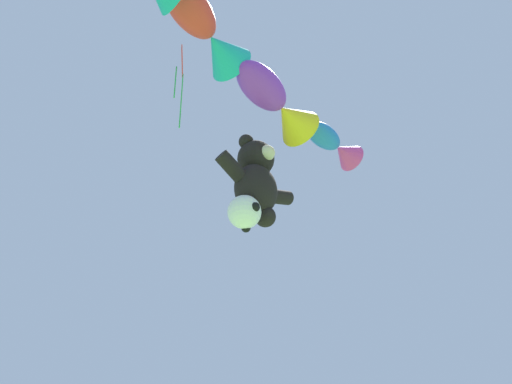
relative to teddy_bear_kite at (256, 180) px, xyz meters
name	(u,v)px	position (x,y,z in m)	size (l,w,h in m)	color
teddy_bear_kite	(256,180)	(0.00, 0.00, 0.00)	(2.39, 1.05, 2.42)	black
soccer_ball_kite	(245,212)	(-0.44, -0.09, -1.27)	(0.83, 0.82, 0.76)	white
fish_kite_cobalt	(334,144)	(1.98, -0.96, 1.85)	(1.82, 0.80, 0.79)	blue
fish_kite_violet	(277,103)	(-0.53, -1.25, 1.28)	(2.57, 1.37, 1.06)	purple
fish_kite_crimson	(206,31)	(-2.88, -1.44, 1.58)	(2.59, 1.55, 1.02)	red
diamond_kite	(181,68)	(-2.16, 0.48, 2.74)	(0.67, 0.82, 2.90)	red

